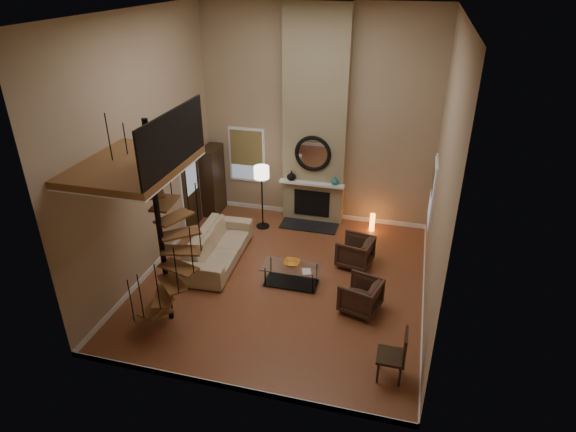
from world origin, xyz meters
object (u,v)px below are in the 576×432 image
(sofa, at_px, (218,246))
(side_chair, at_px, (397,353))
(accent_lamp, at_px, (372,222))
(armchair_far, at_px, (364,297))
(coffee_table, at_px, (291,273))
(floor_lamp, at_px, (262,177))
(hutch, at_px, (213,180))
(armchair_near, at_px, (358,252))

(sofa, height_order, side_chair, side_chair)
(accent_lamp, relative_size, side_chair, 0.48)
(side_chair, bearing_deg, armchair_far, 114.03)
(coffee_table, distance_m, floor_lamp, 2.94)
(hutch, relative_size, side_chair, 1.92)
(sofa, relative_size, accent_lamp, 5.25)
(sofa, bearing_deg, floor_lamp, -17.80)
(floor_lamp, bearing_deg, armchair_near, -24.95)
(hutch, bearing_deg, accent_lamp, -0.13)
(hutch, height_order, armchair_far, hutch)
(armchair_far, bearing_deg, floor_lamp, -118.29)
(sofa, xyz_separation_m, accent_lamp, (3.31, 2.36, -0.15))
(sofa, xyz_separation_m, armchair_near, (3.17, 0.61, -0.04))
(armchair_far, height_order, accent_lamp, armchair_far)
(accent_lamp, bearing_deg, side_chair, -79.56)
(sofa, relative_size, armchair_far, 3.34)
(hutch, relative_size, armchair_far, 2.54)
(armchair_near, xyz_separation_m, armchair_far, (0.34, -1.64, 0.00))
(hutch, distance_m, side_chair, 7.34)
(hutch, bearing_deg, armchair_far, -36.57)
(coffee_table, bearing_deg, armchair_near, 40.08)
(accent_lamp, xyz_separation_m, side_chair, (0.93, -5.03, 0.28))
(hutch, distance_m, coffee_table, 4.16)
(armchair_near, relative_size, coffee_table, 0.60)
(sofa, bearing_deg, armchair_near, -81.87)
(floor_lamp, bearing_deg, coffee_table, -59.39)
(hutch, relative_size, sofa, 0.76)
(armchair_near, bearing_deg, floor_lamp, -104.20)
(armchair_near, xyz_separation_m, floor_lamp, (-2.67, 1.24, 1.06))
(armchair_near, height_order, floor_lamp, floor_lamp)
(armchair_near, bearing_deg, side_chair, 28.77)
(armchair_near, height_order, accent_lamp, armchair_near)
(sofa, height_order, floor_lamp, floor_lamp)
(floor_lamp, xyz_separation_m, accent_lamp, (2.82, 0.50, -1.16))
(coffee_table, height_order, floor_lamp, floor_lamp)
(sofa, bearing_deg, accent_lamp, -57.32)
(sofa, xyz_separation_m, coffee_table, (1.88, -0.48, -0.11))
(hutch, height_order, sofa, hutch)
(sofa, distance_m, coffee_table, 1.94)
(coffee_table, xyz_separation_m, floor_lamp, (-1.38, 2.33, 1.13))
(hutch, xyz_separation_m, floor_lamp, (1.57, -0.51, 0.46))
(armchair_far, xyz_separation_m, coffee_table, (-1.63, 0.55, -0.07))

